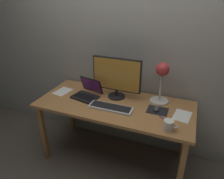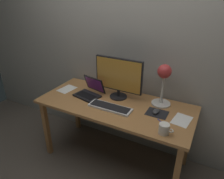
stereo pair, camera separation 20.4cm
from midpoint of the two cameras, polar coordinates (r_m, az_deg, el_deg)
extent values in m
plane|color=brown|center=(2.61, -1.72, -18.11)|extent=(4.80, 4.80, 0.00)
cube|color=#9E998E|center=(2.30, 1.86, 13.07)|extent=(4.80, 0.06, 2.60)
cube|color=#A8703D|center=(2.17, -1.97, -4.21)|extent=(1.60, 0.70, 0.03)
cube|color=#A8703D|center=(2.53, -20.51, -11.18)|extent=(0.05, 0.05, 0.71)
cube|color=#A8703D|center=(2.04, 15.46, -20.95)|extent=(0.05, 0.05, 0.71)
cube|color=#A8703D|center=(2.90, -13.15, -5.03)|extent=(0.05, 0.05, 0.71)
cube|color=#A8703D|center=(2.48, 17.25, -11.46)|extent=(0.05, 0.05, 0.71)
cylinder|color=black|center=(2.28, -1.32, -1.90)|extent=(0.19, 0.19, 0.01)
cylinder|color=black|center=(2.26, -1.33, -0.93)|extent=(0.03, 0.03, 0.07)
cube|color=black|center=(2.17, -1.39, 4.11)|extent=(0.52, 0.03, 0.36)
cube|color=gold|center=(2.16, -1.56, 3.95)|extent=(0.50, 0.00, 0.33)
cube|color=silver|center=(2.07, -3.16, -5.03)|extent=(0.44, 0.14, 0.02)
cube|color=black|center=(2.06, -3.17, -4.75)|extent=(0.41, 0.11, 0.01)
cube|color=black|center=(2.29, -9.96, -2.12)|extent=(0.30, 0.24, 0.02)
cube|color=black|center=(2.28, -10.21, -2.01)|extent=(0.25, 0.15, 0.00)
cube|color=black|center=(2.33, -8.12, 1.19)|extent=(0.28, 0.12, 0.18)
cube|color=purple|center=(2.33, -8.12, 1.19)|extent=(0.25, 0.11, 0.15)
cylinder|color=beige|center=(2.22, 10.23, -3.12)|extent=(0.19, 0.19, 0.01)
cylinder|color=silver|center=(2.15, 10.57, 0.76)|extent=(0.02, 0.02, 0.32)
sphere|color=#BF3333|center=(2.08, 10.99, 5.40)|extent=(0.14, 0.14, 0.14)
sphere|color=#FFEAB2|center=(2.08, 10.85, 4.43)|extent=(0.05, 0.05, 0.05)
cube|color=black|center=(2.06, 9.59, -5.75)|extent=(0.20, 0.16, 0.00)
ellipsoid|color=#38383A|center=(2.05, 9.32, -5.31)|extent=(0.06, 0.10, 0.03)
cylinder|color=white|center=(1.80, 12.03, -9.63)|extent=(0.09, 0.09, 0.09)
torus|color=white|center=(1.79, 13.79, -9.95)|extent=(0.05, 0.05, 0.01)
cube|color=white|center=(2.49, -15.68, -0.55)|extent=(0.17, 0.23, 0.00)
cube|color=white|center=(2.03, 15.96, -6.99)|extent=(0.18, 0.23, 0.00)
cylinder|color=#2633A5|center=(1.93, 11.30, -8.18)|extent=(0.12, 0.09, 0.01)
camera|label=1|loc=(0.10, -92.86, -1.40)|focal=33.40mm
camera|label=2|loc=(0.10, 87.14, 1.40)|focal=33.40mm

